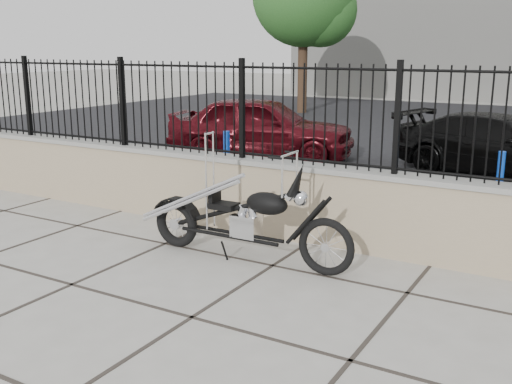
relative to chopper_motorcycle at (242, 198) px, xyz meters
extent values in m
plane|color=#99968E|center=(0.39, -1.51, -0.72)|extent=(90.00, 90.00, 0.00)
plane|color=black|center=(0.39, 10.99, -0.72)|extent=(30.00, 30.00, 0.00)
cube|color=gray|center=(0.39, 0.99, -0.24)|extent=(14.00, 0.36, 0.96)
cube|color=black|center=(0.39, 0.99, 0.84)|extent=(14.00, 0.08, 1.20)
imported|color=#470A10|center=(-2.96, 5.60, -0.05)|extent=(4.22, 2.51, 1.35)
imported|color=black|center=(1.79, 6.21, -0.15)|extent=(4.21, 2.50, 1.14)
cylinder|color=blue|center=(-2.21, 3.08, -0.25)|extent=(0.13, 0.13, 0.94)
cylinder|color=blue|center=(2.14, 3.72, -0.29)|extent=(0.11, 0.11, 0.87)
cylinder|color=#382619|center=(-6.30, 14.44, 0.98)|extent=(0.34, 0.34, 3.41)
camera|label=1|loc=(3.36, -5.46, 1.62)|focal=42.00mm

